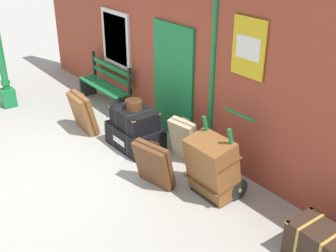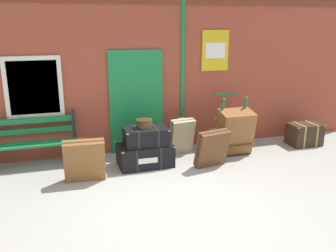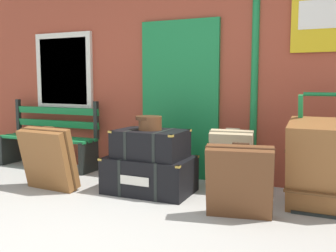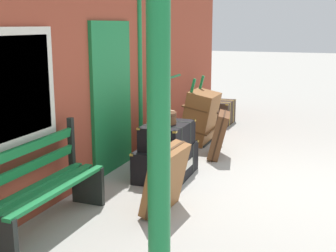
{
  "view_description": "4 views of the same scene",
  "coord_description": "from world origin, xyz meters",
  "px_view_note": "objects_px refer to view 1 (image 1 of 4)",
  "views": [
    {
      "loc": [
        5.45,
        -1.88,
        3.59
      ],
      "look_at": [
        0.45,
        1.91,
        0.54
      ],
      "focal_mm": 44.48,
      "sensor_mm": 36.0,
      "label": 1
    },
    {
      "loc": [
        -1.51,
        -4.65,
        2.61
      ],
      "look_at": [
        0.34,
        1.6,
        0.73
      ],
      "focal_mm": 38.52,
      "sensor_mm": 36.0,
      "label": 2
    },
    {
      "loc": [
        1.98,
        -2.35,
        1.31
      ],
      "look_at": [
        0.08,
        1.7,
        0.78
      ],
      "focal_mm": 41.53,
      "sensor_mm": 36.0,
      "label": 3
    },
    {
      "loc": [
        -5.78,
        -0.58,
        2.05
      ],
      "look_at": [
        0.11,
        1.66,
        0.66
      ],
      "focal_mm": 49.34,
      "sensor_mm": 36.0,
      "label": 4
    }
  ],
  "objects_px": {
    "suitcase_tan": "(83,113)",
    "porters_trolley": "(221,175)",
    "steamer_trunk_base": "(135,136)",
    "large_brown_trunk": "(212,167)",
    "suitcase_brown": "(154,165)",
    "lamp_post": "(1,59)",
    "steamer_trunk_middle": "(134,118)",
    "corner_trunk": "(319,245)",
    "suitcase_beige": "(185,140)",
    "platform_bench": "(106,86)",
    "round_hatbox": "(134,104)"
  },
  "relations": [
    {
      "from": "platform_bench",
      "to": "steamer_trunk_middle",
      "type": "xyz_separation_m",
      "value": [
        2.02,
        -0.57,
        0.14
      ]
    },
    {
      "from": "porters_trolley",
      "to": "corner_trunk",
      "type": "xyz_separation_m",
      "value": [
        1.76,
        -0.09,
        -0.03
      ]
    },
    {
      "from": "suitcase_tan",
      "to": "steamer_trunk_base",
      "type": "bearing_deg",
      "value": 20.71
    },
    {
      "from": "large_brown_trunk",
      "to": "steamer_trunk_base",
      "type": "bearing_deg",
      "value": -177.29
    },
    {
      "from": "steamer_trunk_middle",
      "to": "large_brown_trunk",
      "type": "distance_m",
      "value": 1.88
    },
    {
      "from": "large_brown_trunk",
      "to": "suitcase_tan",
      "type": "distance_m",
      "value": 3.08
    },
    {
      "from": "platform_bench",
      "to": "porters_trolley",
      "type": "height_order",
      "value": "porters_trolley"
    },
    {
      "from": "lamp_post",
      "to": "round_hatbox",
      "type": "xyz_separation_m",
      "value": [
        3.23,
        1.19,
        -0.24
      ]
    },
    {
      "from": "platform_bench",
      "to": "suitcase_brown",
      "type": "bearing_deg",
      "value": -17.23
    },
    {
      "from": "suitcase_tan",
      "to": "large_brown_trunk",
      "type": "bearing_deg",
      "value": 9.73
    },
    {
      "from": "suitcase_tan",
      "to": "porters_trolley",
      "type": "bearing_deg",
      "value": 12.96
    },
    {
      "from": "lamp_post",
      "to": "steamer_trunk_middle",
      "type": "relative_size",
      "value": 3.49
    },
    {
      "from": "steamer_trunk_middle",
      "to": "porters_trolley",
      "type": "bearing_deg",
      "value": 8.46
    },
    {
      "from": "steamer_trunk_middle",
      "to": "suitcase_brown",
      "type": "height_order",
      "value": "steamer_trunk_middle"
    },
    {
      "from": "large_brown_trunk",
      "to": "steamer_trunk_middle",
      "type": "bearing_deg",
      "value": -176.91
    },
    {
      "from": "platform_bench",
      "to": "suitcase_tan",
      "type": "relative_size",
      "value": 2.08
    },
    {
      "from": "suitcase_beige",
      "to": "corner_trunk",
      "type": "height_order",
      "value": "suitcase_beige"
    },
    {
      "from": "lamp_post",
      "to": "steamer_trunk_base",
      "type": "height_order",
      "value": "lamp_post"
    },
    {
      "from": "suitcase_tan",
      "to": "round_hatbox",
      "type": "bearing_deg",
      "value": 20.61
    },
    {
      "from": "round_hatbox",
      "to": "steamer_trunk_base",
      "type": "bearing_deg",
      "value": 173.47
    },
    {
      "from": "suitcase_brown",
      "to": "suitcase_beige",
      "type": "height_order",
      "value": "suitcase_beige"
    },
    {
      "from": "steamer_trunk_middle",
      "to": "porters_trolley",
      "type": "distance_m",
      "value": 1.92
    },
    {
      "from": "steamer_trunk_base",
      "to": "corner_trunk",
      "type": "xyz_separation_m",
      "value": [
        3.65,
        0.17,
        0.03
      ]
    },
    {
      "from": "suitcase_tan",
      "to": "lamp_post",
      "type": "bearing_deg",
      "value": -159.92
    },
    {
      "from": "steamer_trunk_base",
      "to": "suitcase_tan",
      "type": "xyz_separation_m",
      "value": [
        -1.14,
        -0.43,
        0.17
      ]
    },
    {
      "from": "round_hatbox",
      "to": "suitcase_tan",
      "type": "height_order",
      "value": "round_hatbox"
    },
    {
      "from": "large_brown_trunk",
      "to": "porters_trolley",
      "type": "bearing_deg",
      "value": 90.0
    },
    {
      "from": "suitcase_beige",
      "to": "suitcase_tan",
      "type": "height_order",
      "value": "suitcase_tan"
    },
    {
      "from": "lamp_post",
      "to": "corner_trunk",
      "type": "relative_size",
      "value": 4.07
    },
    {
      "from": "suitcase_brown",
      "to": "suitcase_tan",
      "type": "relative_size",
      "value": 0.95
    },
    {
      "from": "suitcase_tan",
      "to": "corner_trunk",
      "type": "height_order",
      "value": "suitcase_tan"
    },
    {
      "from": "suitcase_beige",
      "to": "platform_bench",
      "type": "bearing_deg",
      "value": 177.22
    },
    {
      "from": "steamer_trunk_base",
      "to": "large_brown_trunk",
      "type": "distance_m",
      "value": 1.91
    },
    {
      "from": "steamer_trunk_base",
      "to": "steamer_trunk_middle",
      "type": "bearing_deg",
      "value": -31.24
    },
    {
      "from": "suitcase_brown",
      "to": "steamer_trunk_middle",
      "type": "bearing_deg",
      "value": 160.17
    },
    {
      "from": "corner_trunk",
      "to": "round_hatbox",
      "type": "bearing_deg",
      "value": -177.28
    },
    {
      "from": "corner_trunk",
      "to": "suitcase_brown",
      "type": "bearing_deg",
      "value": -166.24
    },
    {
      "from": "suitcase_tan",
      "to": "corner_trunk",
      "type": "bearing_deg",
      "value": 7.18
    },
    {
      "from": "round_hatbox",
      "to": "porters_trolley",
      "type": "distance_m",
      "value": 1.99
    },
    {
      "from": "lamp_post",
      "to": "steamer_trunk_base",
      "type": "xyz_separation_m",
      "value": [
        3.22,
        1.19,
        -0.86
      ]
    },
    {
      "from": "steamer_trunk_base",
      "to": "porters_trolley",
      "type": "xyz_separation_m",
      "value": [
        1.89,
        0.27,
        0.06
      ]
    },
    {
      "from": "suitcase_brown",
      "to": "platform_bench",
      "type": "bearing_deg",
      "value": 162.77
    },
    {
      "from": "corner_trunk",
      "to": "steamer_trunk_base",
      "type": "bearing_deg",
      "value": -177.29
    },
    {
      "from": "platform_bench",
      "to": "steamer_trunk_base",
      "type": "relative_size",
      "value": 1.56
    },
    {
      "from": "steamer_trunk_middle",
      "to": "round_hatbox",
      "type": "xyz_separation_m",
      "value": [
        -0.01,
        0.01,
        0.25
      ]
    },
    {
      "from": "platform_bench",
      "to": "steamer_trunk_middle",
      "type": "height_order",
      "value": "platform_bench"
    },
    {
      "from": "suitcase_brown",
      "to": "suitcase_tan",
      "type": "distance_m",
      "value": 2.32
    },
    {
      "from": "large_brown_trunk",
      "to": "suitcase_brown",
      "type": "relative_size",
      "value": 1.29
    },
    {
      "from": "round_hatbox",
      "to": "suitcase_beige",
      "type": "relative_size",
      "value": 0.4
    },
    {
      "from": "lamp_post",
      "to": "suitcase_beige",
      "type": "distance_m",
      "value": 4.45
    }
  ]
}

